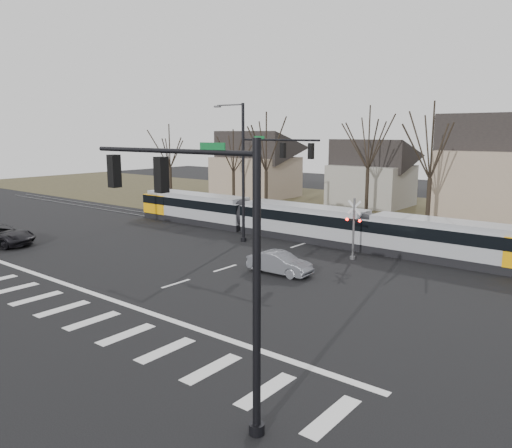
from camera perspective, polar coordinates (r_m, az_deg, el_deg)
The scene contains 15 objects.
ground at distance 26.47m, azimuth -12.36°, elevation -7.68°, with size 140.00×140.00×0.00m, color black.
grass_verge at distance 52.24m, azimuth 15.95°, elevation 1.10°, with size 140.00×28.00×0.01m, color #38331E.
crosswalk at distance 24.31m, azimuth -19.78°, elevation -9.71°, with size 27.00×2.60×0.01m.
stop_line at distance 25.44m, azimuth -15.53°, elevation -8.56°, with size 28.00×0.35×0.01m, color silver.
lane_dashes at distance 38.19m, azimuth 6.57°, elevation -1.90°, with size 0.18×30.00×0.01m.
rail_pair at distance 38.02m, azimuth 6.41°, elevation -1.91°, with size 90.00×1.52×0.06m.
tram at distance 38.43m, azimuth 5.38°, elevation 0.38°, with size 34.82×2.59×2.64m.
sedan at distance 29.10m, azimuth 2.72°, elevation -4.47°, with size 3.96×1.55×1.28m, color slate.
signal_pole_near_right at distance 13.95m, azimuth -5.99°, elevation -1.87°, with size 6.72×0.44×8.00m.
signal_pole_far at distance 35.91m, azimuth 0.49°, elevation 6.57°, with size 9.28×0.44×10.20m.
rail_crossing_signal at distance 32.66m, azimuth 11.08°, elevation -0.77°, with size 1.08×0.36×4.00m.
tree_row at distance 45.40m, azimuth 15.64°, elevation 6.12°, with size 59.20×7.20×10.00m.
house_a at distance 63.71m, azimuth -0.03°, elevation 7.16°, with size 9.72×8.64×8.60m.
house_b at distance 57.44m, azimuth 13.09°, elevation 6.03°, with size 8.64×7.56×7.65m.
house_c at distance 49.94m, azimuth 26.31°, elevation 6.06°, with size 10.80×8.64×10.10m.
Camera 1 is at (19.71, -15.69, 8.13)m, focal length 35.00 mm.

